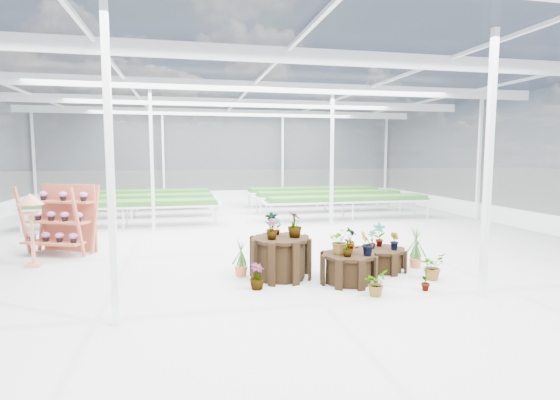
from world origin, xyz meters
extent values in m
plane|color=gray|center=(0.00, 0.00, 0.00)|extent=(24.00, 24.00, 0.00)
cylinder|color=black|center=(-0.17, -2.14, 0.41)|extent=(1.50, 1.50, 0.82)
cylinder|color=black|center=(1.03, -2.74, 0.28)|extent=(1.17, 1.17, 0.56)
cylinder|color=black|center=(2.03, -2.04, 0.23)|extent=(1.14, 1.14, 0.47)
imported|color=#2D6021|center=(-0.33, -2.01, 1.07)|extent=(0.28, 0.20, 0.51)
imported|color=#2D6021|center=(0.10, -2.20, 1.08)|extent=(0.35, 0.35, 0.52)
imported|color=#2D6021|center=(-0.18, -1.88, 1.00)|extent=(0.23, 0.20, 0.36)
imported|color=#2D6021|center=(-0.38, -2.31, 1.01)|extent=(0.27, 0.27, 0.39)
imported|color=#2D6021|center=(0.87, -2.69, 0.81)|extent=(0.50, 0.45, 0.49)
imported|color=#2D6021|center=(1.29, -2.97, 0.80)|extent=(0.30, 0.27, 0.47)
imported|color=#2D6021|center=(1.14, -2.56, 0.81)|extent=(0.24, 0.30, 0.49)
imported|color=#2D6021|center=(0.92, -2.95, 0.73)|extent=(0.22, 0.22, 0.34)
imported|color=#2D6021|center=(1.85, -1.99, 0.67)|extent=(0.21, 0.25, 0.41)
imported|color=#2D6021|center=(2.23, -2.24, 0.66)|extent=(0.18, 0.22, 0.39)
imported|color=#2D6021|center=(2.08, -1.82, 0.73)|extent=(0.32, 0.26, 0.52)
imported|color=#2D6021|center=(-0.75, -2.78, 0.24)|extent=(0.37, 0.37, 0.48)
imported|color=#2D6021|center=(1.21, -3.58, 0.23)|extent=(0.54, 0.54, 0.45)
imported|color=#2D6021|center=(2.21, -3.51, 0.25)|extent=(0.31, 0.30, 0.49)
imported|color=#2D6021|center=(2.72, -2.88, 0.27)|extent=(0.61, 0.58, 0.53)
imported|color=#2D6021|center=(3.25, -1.39, 0.26)|extent=(0.33, 0.31, 0.51)
imported|color=#2D6021|center=(1.70, -1.28, 0.27)|extent=(0.30, 0.34, 0.54)
imported|color=#2D6021|center=(0.48, -1.24, 0.30)|extent=(0.45, 0.45, 0.61)
imported|color=#2D6021|center=(-0.03, -1.50, 0.32)|extent=(0.40, 0.37, 0.63)
camera|label=1|loc=(-1.99, -10.42, 2.45)|focal=28.00mm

